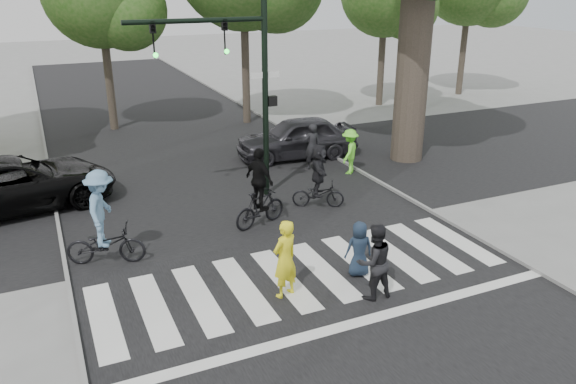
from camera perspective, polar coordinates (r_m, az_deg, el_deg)
name	(u,v)px	position (r m, az deg, el deg)	size (l,w,h in m)	color
ground	(324,296)	(12.47, 3.66, -10.45)	(120.00, 120.00, 0.00)	gray
road_stem	(245,214)	(16.56, -4.44, -2.19)	(10.00, 70.00, 0.01)	black
road_cross	(214,182)	(19.21, -7.53, 1.02)	(70.00, 10.00, 0.01)	black
curb_left	(61,243)	(15.73, -22.03, -4.87)	(0.10, 70.00, 0.10)	gray
curb_right	(389,187)	(18.72, 10.21, 0.46)	(0.10, 70.00, 0.10)	gray
crosswalk	(310,281)	(12.97, 2.28, -9.05)	(10.00, 3.85, 0.01)	silver
traffic_signal	(238,73)	(16.68, -5.11, 11.92)	(4.45, 0.29, 6.00)	black
pedestrian_woman	(285,259)	(12.02, -0.32, -6.82)	(0.65, 0.42, 1.78)	yellow
pedestrian_child	(359,249)	(13.05, 7.23, -5.76)	(0.65, 0.42, 1.33)	#1B293C
pedestrian_adult	(374,262)	(12.12, 8.75, -7.01)	(0.83, 0.65, 1.72)	black
cyclist_left	(103,224)	(14.02, -18.27, -3.12)	(1.97, 1.37, 2.36)	black
cyclist_mid	(260,195)	(15.42, -2.88, -0.27)	(1.78, 1.13, 2.24)	black
cyclist_right	(318,179)	(16.71, 3.11, 1.29)	(1.63, 1.50, 1.97)	black
car_suv	(15,184)	(18.43, -25.99, 0.75)	(2.64, 5.72, 1.59)	black
car_grey	(296,138)	(21.53, 0.86, 5.55)	(1.85, 4.60, 1.57)	#2D2C32
bystander_hivis	(350,152)	(19.81, 6.28, 4.10)	(1.03, 0.59, 1.60)	#75FF39
bystander_dark	(312,147)	(20.17, 2.44, 4.63)	(0.61, 0.40, 1.67)	black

